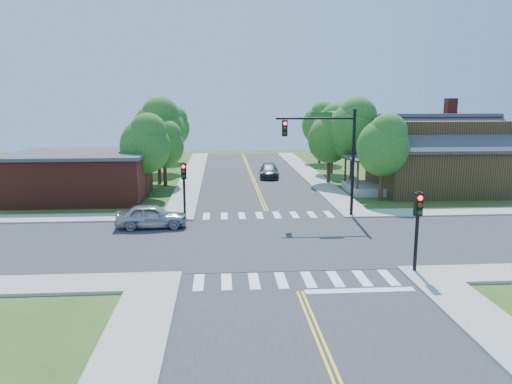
{
  "coord_description": "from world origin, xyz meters",
  "views": [
    {
      "loc": [
        -3.18,
        -26.79,
        7.85
      ],
      "look_at": [
        -1.04,
        3.34,
        2.2
      ],
      "focal_mm": 35.0,
      "sensor_mm": 36.0,
      "label": 1
    }
  ],
  "objects": [
    {
      "name": "ground",
      "position": [
        0.0,
        0.0,
        0.0
      ],
      "size": [
        100.0,
        100.0,
        0.0
      ],
      "primitive_type": "plane",
      "color": "#2D4C17",
      "rests_on": "ground"
    },
    {
      "name": "tree_e_d",
      "position": [
        9.21,
        34.58,
        4.97
      ],
      "size": [
        4.46,
        4.24,
        7.59
      ],
      "color": "#382314",
      "rests_on": "ground"
    },
    {
      "name": "crosswalk_north",
      "position": [
        0.0,
        6.2,
        0.05
      ],
      "size": [
        8.85,
        2.0,
        0.01
      ],
      "color": "white",
      "rests_on": "ground"
    },
    {
      "name": "car_silver",
      "position": [
        -7.47,
        3.4,
        0.73
      ],
      "size": [
        2.22,
        4.51,
        1.47
      ],
      "primitive_type": "imported",
      "rotation": [
        0.0,
        0.0,
        1.63
      ],
      "color": "#A6A9AD",
      "rests_on": "ground"
    },
    {
      "name": "centerline",
      "position": [
        0.0,
        0.0,
        0.05
      ],
      "size": [
        0.3,
        90.0,
        0.01
      ],
      "color": "yellow",
      "rests_on": "ground"
    },
    {
      "name": "signal_pole_nw",
      "position": [
        -5.6,
        5.58,
        2.66
      ],
      "size": [
        0.34,
        0.42,
        3.8
      ],
      "color": "black",
      "rests_on": "ground"
    },
    {
      "name": "house_ne",
      "position": [
        15.11,
        14.23,
        3.33
      ],
      "size": [
        13.05,
        8.8,
        7.11
      ],
      "color": "#302111",
      "rests_on": "ground"
    },
    {
      "name": "sidewalk_ne",
      "position": [
        15.82,
        15.82,
        0.07
      ],
      "size": [
        40.0,
        40.0,
        0.14
      ],
      "color": "#9E9B93",
      "rests_on": "ground"
    },
    {
      "name": "sidewalk_nw",
      "position": [
        -15.82,
        15.82,
        0.07
      ],
      "size": [
        40.0,
        40.0,
        0.14
      ],
      "color": "#9E9B93",
      "rests_on": "ground"
    },
    {
      "name": "tree_w_c",
      "position": [
        -9.19,
        27.94,
        5.02
      ],
      "size": [
        4.51,
        4.28,
        7.66
      ],
      "color": "#382314",
      "rests_on": "ground"
    },
    {
      "name": "road_ns",
      "position": [
        0.0,
        0.0,
        0.02
      ],
      "size": [
        10.0,
        90.0,
        0.04
      ],
      "primitive_type": "cube",
      "color": "#2D2D30",
      "rests_on": "ground"
    },
    {
      "name": "stop_bar",
      "position": [
        2.5,
        -7.6,
        0.0
      ],
      "size": [
        4.6,
        0.45,
        0.09
      ],
      "primitive_type": "cube",
      "color": "white",
      "rests_on": "ground"
    },
    {
      "name": "tree_e_c",
      "position": [
        8.77,
        25.61,
        4.88
      ],
      "size": [
        4.38,
        4.16,
        7.45
      ],
      "color": "#382314",
      "rests_on": "ground"
    },
    {
      "name": "tree_house",
      "position": [
        6.99,
        18.96,
        4.44
      ],
      "size": [
        3.99,
        3.79,
        6.78
      ],
      "color": "#382314",
      "rests_on": "ground"
    },
    {
      "name": "crosswalk_south",
      "position": [
        0.0,
        -6.2,
        0.05
      ],
      "size": [
        8.85,
        2.0,
        0.01
      ],
      "color": "white",
      "rests_on": "ground"
    },
    {
      "name": "tree_e_b",
      "position": [
        8.91,
        17.88,
        5.29
      ],
      "size": [
        4.75,
        4.51,
        8.07
      ],
      "color": "#382314",
      "rests_on": "ground"
    },
    {
      "name": "signal_mast_ne",
      "position": [
        3.91,
        5.59,
        4.85
      ],
      "size": [
        5.3,
        0.42,
        7.2
      ],
      "color": "black",
      "rests_on": "ground"
    },
    {
      "name": "building_nw",
      "position": [
        -14.2,
        13.2,
        1.88
      ],
      "size": [
        10.4,
        8.4,
        3.73
      ],
      "color": "maroon",
      "rests_on": "ground"
    },
    {
      "name": "road_ew",
      "position": [
        0.0,
        0.0,
        0.03
      ],
      "size": [
        90.0,
        10.0,
        0.04
      ],
      "primitive_type": "cube",
      "color": "#2D2D30",
      "rests_on": "ground"
    },
    {
      "name": "tree_e_a",
      "position": [
        9.37,
        10.72,
        4.45
      ],
      "size": [
        4.0,
        3.8,
        6.8
      ],
      "color": "#382314",
      "rests_on": "ground"
    },
    {
      "name": "tree_w_b",
      "position": [
        -8.88,
        20.18,
        5.31
      ],
      "size": [
        4.77,
        4.53,
        8.1
      ],
      "color": "#382314",
      "rests_on": "ground"
    },
    {
      "name": "tree_bldg",
      "position": [
        -8.16,
        18.43,
        3.93
      ],
      "size": [
        3.54,
        3.36,
        6.01
      ],
      "color": "#382314",
      "rests_on": "ground"
    },
    {
      "name": "signal_pole_se",
      "position": [
        5.6,
        -5.62,
        2.66
      ],
      "size": [
        0.34,
        0.42,
        3.8
      ],
      "color": "black",
      "rests_on": "ground"
    },
    {
      "name": "car_dgrey",
      "position": [
        1.66,
        22.73,
        0.67
      ],
      "size": [
        2.55,
        4.91,
        1.34
      ],
      "primitive_type": "imported",
      "rotation": [
        0.0,
        0.0,
        -0.07
      ],
      "color": "#2E3134",
      "rests_on": "ground"
    },
    {
      "name": "tree_w_a",
      "position": [
        -9.11,
        13.44,
        4.45
      ],
      "size": [
        3.99,
        3.79,
        6.79
      ],
      "color": "#382314",
      "rests_on": "ground"
    },
    {
      "name": "intersection_patch",
      "position": [
        0.0,
        0.0,
        0.0
      ],
      "size": [
        10.2,
        10.2,
        0.06
      ],
      "primitive_type": "cube",
      "color": "#2D2D30",
      "rests_on": "ground"
    },
    {
      "name": "tree_w_d",
      "position": [
        -9.02,
        36.86,
        4.57
      ],
      "size": [
        4.11,
        3.9,
        6.99
      ],
      "color": "#382314",
      "rests_on": "ground"
    }
  ]
}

